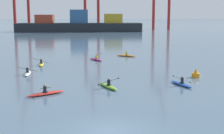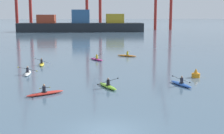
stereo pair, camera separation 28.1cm
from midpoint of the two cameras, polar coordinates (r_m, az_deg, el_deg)
name	(u,v)px [view 1 (the left image)]	position (r m, az deg, el deg)	size (l,w,h in m)	color
ground_plane	(110,132)	(19.16, -0.76, -11.42)	(800.00, 800.00, 0.00)	slate
container_barge	(79,25)	(124.98, -5.83, 7.42)	(47.32, 8.69, 8.31)	#1E2328
channel_buoy	(196,74)	(36.02, 14.37, -1.21)	(0.90, 0.90, 1.00)	orange
kayak_yellow	(41,64)	(44.19, -12.56, 0.54)	(2.16, 3.45, 1.06)	yellow
kayak_white	(28,73)	(37.82, -14.87, -1.02)	(2.24, 3.44, 0.95)	silver
kayak_blue	(182,84)	(31.70, 11.92, -2.89)	(2.06, 3.42, 1.08)	#2856B2
kayak_magenta	(96,59)	(47.74, -3.00, 1.40)	(2.18, 3.26, 1.04)	#C13384
kayak_red	(46,93)	(28.01, -11.85, -4.51)	(3.18, 2.35, 0.95)	red
kayak_orange	(126,55)	(51.96, 2.38, 2.06)	(3.21, 2.30, 0.95)	orange
kayak_lime	(108,86)	(30.10, -0.91, -3.34)	(2.11, 3.37, 0.95)	#7ABC2D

